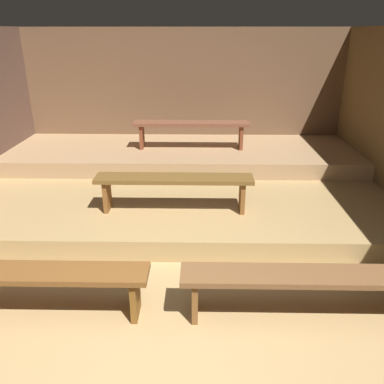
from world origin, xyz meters
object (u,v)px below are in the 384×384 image
Objects in this scene: bench_floor_right at (321,281)px; bench_middle_center at (191,127)px; bench_floor_left at (11,277)px; bench_lower_center at (174,183)px.

bench_floor_right is 1.24× the size of bench_middle_center.
bench_floor_left is 2.06m from bench_lower_center.
bench_floor_right is at bearing -51.49° from bench_lower_center.
bench_middle_center is at bearing 107.74° from bench_floor_right.
bench_lower_center is at bearing -94.85° from bench_middle_center.
bench_floor_left is 1.00× the size of bench_floor_right.
bench_lower_center reaches higher than bench_floor_left.
bench_lower_center is (1.25, 1.62, 0.23)m from bench_floor_left.
bench_middle_center is at bearing 68.12° from bench_floor_left.
bench_middle_center reaches higher than bench_floor_left.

